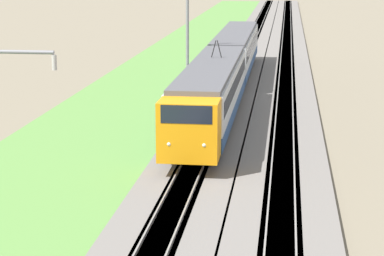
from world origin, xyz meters
TOP-DOWN VIEW (x-y plane):
  - ballast_main at (50.00, 0.00)m, footprint 240.00×4.40m
  - ballast_adjacent at (50.00, -4.31)m, footprint 240.00×4.40m
  - track_main at (50.00, 0.00)m, footprint 240.00×1.57m
  - track_adjacent at (50.00, -4.31)m, footprint 240.00×1.57m
  - grass_verge at (50.00, 6.53)m, footprint 240.00×9.62m
  - passenger_train at (43.20, 0.00)m, footprint 41.92×2.91m
  - catenary_mast_mid at (42.08, 2.56)m, footprint 0.22×2.56m

SIDE VIEW (x-z plane):
  - grass_verge at x=50.00m, z-range 0.00..0.12m
  - ballast_main at x=50.00m, z-range 0.00..0.30m
  - ballast_adjacent at x=50.00m, z-range 0.00..0.30m
  - track_main at x=50.00m, z-range -0.07..0.38m
  - track_adjacent at x=50.00m, z-range -0.07..0.38m
  - passenger_train at x=43.20m, z-range -0.16..4.94m
  - catenary_mast_mid at x=42.08m, z-range 0.15..9.36m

